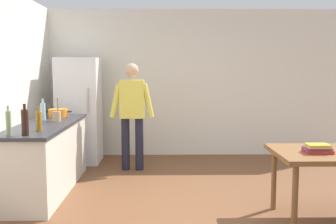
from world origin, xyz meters
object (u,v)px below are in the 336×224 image
(utensil_jar, at_px, (57,116))
(bottle_water_clear, at_px, (43,111))
(bottle_oil_amber, at_px, (39,121))
(cooking_pot, at_px, (58,113))
(book_stack, at_px, (318,149))
(person, at_px, (132,109))
(bottle_wine_dark, at_px, (25,122))
(refrigerator, at_px, (79,111))
(bottle_vinegar_tall, at_px, (8,123))

(utensil_jar, relative_size, bottle_water_clear, 1.07)
(bottle_oil_amber, bearing_deg, utensil_jar, 90.85)
(cooking_pot, bearing_deg, book_stack, -30.93)
(person, relative_size, bottle_oil_amber, 6.07)
(utensil_jar, height_order, bottle_wine_dark, bottle_wine_dark)
(cooking_pot, xyz_separation_m, bottle_water_clear, (-0.11, -0.36, 0.07))
(refrigerator, relative_size, person, 1.06)
(person, bearing_deg, book_stack, -47.17)
(utensil_jar, bearing_deg, person, 42.16)
(person, distance_m, bottle_oil_amber, 1.93)
(utensil_jar, relative_size, bottle_wine_dark, 0.94)
(person, height_order, bottle_wine_dark, person)
(person, bearing_deg, cooking_pot, -162.11)
(cooking_pot, distance_m, bottle_water_clear, 0.39)
(person, distance_m, book_stack, 3.04)
(refrigerator, height_order, bottle_oil_amber, refrigerator)
(cooking_pot, height_order, bottle_vinegar_tall, bottle_vinegar_tall)
(cooking_pot, xyz_separation_m, bottle_wine_dark, (0.08, -1.64, 0.09))
(cooking_pot, bearing_deg, bottle_wine_dark, -87.28)
(refrigerator, distance_m, bottle_oil_amber, 2.24)
(bottle_vinegar_tall, relative_size, book_stack, 1.16)
(bottle_vinegar_tall, xyz_separation_m, bottle_oil_amber, (0.23, 0.29, -0.02))
(bottle_vinegar_tall, height_order, bottle_oil_amber, bottle_vinegar_tall)
(person, bearing_deg, bottle_wine_dark, -116.64)
(bottle_wine_dark, xyz_separation_m, bottle_water_clear, (-0.19, 1.27, -0.02))
(bottle_oil_amber, bearing_deg, book_stack, -10.28)
(bottle_water_clear, bearing_deg, bottle_oil_amber, -75.90)
(person, height_order, cooking_pot, person)
(bottle_wine_dark, bearing_deg, bottle_vinegar_tall, 175.30)
(cooking_pot, height_order, utensil_jar, utensil_jar)
(person, bearing_deg, utensil_jar, -137.84)
(refrigerator, bearing_deg, bottle_oil_amber, -89.82)
(bottle_vinegar_tall, bearing_deg, book_stack, -4.51)
(bottle_oil_amber, relative_size, bottle_water_clear, 0.93)
(bottle_vinegar_tall, xyz_separation_m, book_stack, (3.24, -0.26, -0.24))
(bottle_water_clear, height_order, book_stack, bottle_water_clear)
(refrigerator, relative_size, book_stack, 6.51)
(person, xyz_separation_m, bottle_water_clear, (-1.19, -0.71, 0.05))
(utensil_jar, bearing_deg, bottle_water_clear, 146.36)
(person, distance_m, bottle_water_clear, 1.38)
(cooking_pot, distance_m, bottle_wine_dark, 1.64)
(book_stack, bearing_deg, bottle_wine_dark, 175.50)
(book_stack, bearing_deg, person, 132.83)
(refrigerator, xyz_separation_m, utensil_jar, (-0.01, -1.42, 0.08))
(person, relative_size, bottle_vinegar_tall, 5.31)
(utensil_jar, distance_m, bottle_water_clear, 0.28)
(refrigerator, height_order, utensil_jar, refrigerator)
(refrigerator, height_order, person, refrigerator)
(refrigerator, relative_size, bottle_oil_amber, 6.43)
(utensil_jar, xyz_separation_m, bottle_wine_dark, (-0.04, -1.12, 0.07))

